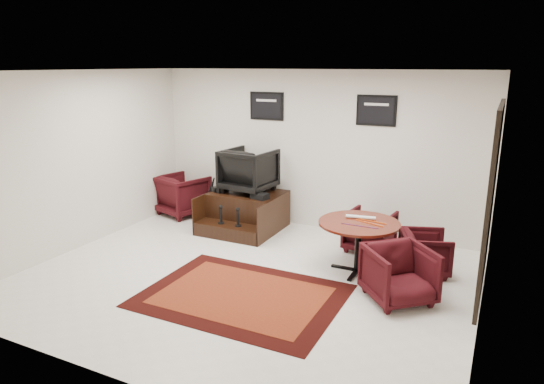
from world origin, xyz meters
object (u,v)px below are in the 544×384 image
Objects in this scene: armchair_side at (182,193)px; table_chair_corner at (399,272)px; shine_chair at (249,168)px; table_chair_back at (370,229)px; shine_podium at (246,212)px; meeting_table at (359,228)px; table_chair_window at (425,251)px.

armchair_side is 4.94m from table_chair_corner.
table_chair_corner is (4.60, -1.80, -0.05)m from armchair_side.
shine_chair is 3.59m from table_chair_corner.
shine_chair is 0.99× the size of armchair_side.
table_chair_back is at bearing -167.36° from armchair_side.
table_chair_back is at bearing 75.37° from table_chair_corner.
shine_podium is 2.57m from meeting_table.
shine_chair is at bearing 1.02° from table_chair_back.
table_chair_window is 0.86× the size of table_chair_corner.
table_chair_corner is at bearing 123.39° from table_chair_back.
shine_chair is at bearing 155.05° from meeting_table.
meeting_table is at bearing 93.97° from table_chair_window.
shine_podium is 2.29m from table_chair_back.
meeting_table is 1.71× the size of table_chair_window.
table_chair_window is (0.86, 0.38, -0.32)m from meeting_table.
armchair_side is 1.31× the size of table_chair_window.
shine_podium is at bearing 110.89° from table_chair_corner.
shine_podium is at bearing 4.43° from table_chair_back.
table_chair_window is at bearing -10.24° from shine_podium.
shine_chair is 1.21× the size of table_chair_back.
meeting_table is at bearing 100.39° from table_chair_back.
table_chair_window is at bearing 172.72° from shine_chair.
shine_podium is 1.97× the size of table_chair_window.
shine_podium is 1.84× the size of table_chair_back.
shine_podium is at bearing -170.79° from armchair_side.
table_chair_back reaches higher than shine_podium.
table_chair_corner is (0.71, -0.64, -0.27)m from meeting_table.
table_chair_window is at bearing -172.52° from armchair_side.
table_chair_window is (3.22, -0.72, -0.75)m from shine_chair.
table_chair_window reaches higher than shine_podium.
table_chair_back is (-0.06, 0.88, -0.30)m from meeting_table.
armchair_side reaches higher than table_chair_back.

